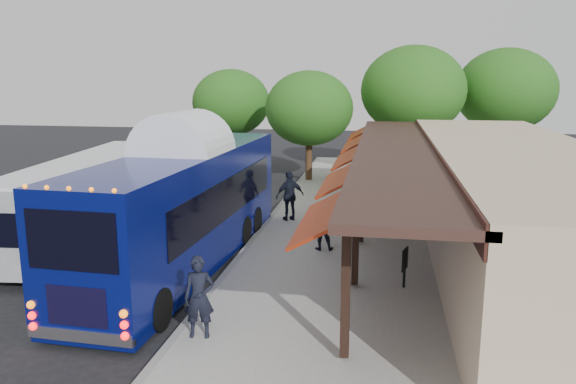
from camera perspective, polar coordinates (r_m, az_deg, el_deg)
The scene contains 15 objects.
ground at distance 16.12m, azimuth -6.96°, elevation -9.21°, with size 90.00×90.00×0.00m, color black.
sidewalk at distance 19.27m, azimuth 11.03°, elevation -5.57°, with size 10.00×40.00×0.15m, color #9E9B93.
curb at distance 19.75m, azimuth -3.53°, elevation -4.94°, with size 0.20×40.00×0.16m, color gray.
station_shelter at distance 19.23m, azimuth 21.36°, elevation -0.75°, with size 8.15×20.00×3.60m.
coach_bus at distance 17.26m, azimuth -10.44°, elevation -0.91°, with size 3.03×11.85×3.76m.
city_bus at distance 21.12m, azimuth -19.25°, elevation -0.24°, with size 3.36×10.90×2.88m.
ped_a at distance 12.46m, azimuth -9.02°, elevation -10.51°, with size 0.66×0.44×1.82m, color black.
ped_b at distance 18.32m, azimuth 3.48°, elevation -3.46°, with size 0.77×0.60×1.58m, color black.
ped_c at distance 21.90m, azimuth 0.20°, elevation -0.39°, with size 1.15×0.48×1.96m, color black.
ped_d at distance 22.03m, azimuth 6.79°, elevation -0.88°, with size 1.04×0.60×1.60m, color black.
sign_board at distance 15.41m, azimuth 11.77°, elevation -6.89°, with size 0.18×0.48×1.09m.
tree_left at distance 30.23m, azimuth 2.17°, elevation 8.48°, with size 4.69×4.69×6.01m.
tree_mid at distance 32.09m, azimuth 12.62°, elevation 10.04°, with size 5.76×5.76×7.37m.
tree_right at distance 35.31m, azimuth 21.22°, elevation 9.59°, with size 5.70×5.70×7.30m.
tree_far at distance 35.24m, azimuth -5.80°, elevation 9.03°, with size 4.78×4.78×6.12m.
Camera 1 is at (4.39, -14.40, 5.77)m, focal length 35.00 mm.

